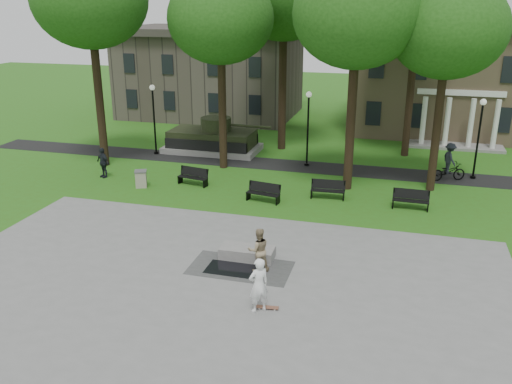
% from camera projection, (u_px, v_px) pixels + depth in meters
% --- Properties ---
extents(ground, '(120.00, 120.00, 0.00)m').
position_uv_depth(ground, '(244.00, 243.00, 23.60)').
color(ground, '#2B5A15').
rests_on(ground, ground).
extents(plaza, '(22.00, 16.00, 0.02)m').
position_uv_depth(plaza, '(203.00, 300.00, 19.06)').
color(plaza, gray).
rests_on(plaza, ground).
extents(footpath, '(44.00, 2.60, 0.01)m').
position_uv_depth(footpath, '(298.00, 166.00, 34.51)').
color(footpath, black).
rests_on(footpath, ground).
extents(building_right, '(17.00, 12.00, 8.60)m').
position_uv_depth(building_right, '(457.00, 75.00, 43.26)').
color(building_right, '#9E8460').
rests_on(building_right, ground).
extents(building_left, '(15.00, 10.00, 7.20)m').
position_uv_depth(building_left, '(212.00, 75.00, 49.25)').
color(building_left, '#4C443D').
rests_on(building_left, ground).
extents(tree_0, '(6.80, 6.80, 12.97)m').
position_uv_depth(tree_0, '(90.00, 0.00, 31.46)').
color(tree_0, black).
rests_on(tree_0, ground).
extents(tree_1, '(6.20, 6.20, 11.63)m').
position_uv_depth(tree_1, '(221.00, 19.00, 31.29)').
color(tree_1, black).
rests_on(tree_1, ground).
extents(tree_2, '(6.60, 6.60, 12.16)m').
position_uv_depth(tree_2, '(357.00, 14.00, 27.34)').
color(tree_2, black).
rests_on(tree_2, ground).
extents(tree_3, '(6.00, 6.00, 11.19)m').
position_uv_depth(tree_3, '(448.00, 29.00, 27.36)').
color(tree_3, black).
rests_on(tree_3, ground).
extents(tree_5, '(6.40, 6.40, 12.44)m').
position_uv_depth(tree_5, '(419.00, 6.00, 33.74)').
color(tree_5, black).
rests_on(tree_5, ground).
extents(lamp_left, '(0.36, 0.36, 4.73)m').
position_uv_depth(lamp_left, '(154.00, 114.00, 36.37)').
color(lamp_left, black).
rests_on(lamp_left, ground).
extents(lamp_mid, '(0.36, 0.36, 4.73)m').
position_uv_depth(lamp_mid, '(308.00, 123.00, 33.72)').
color(lamp_mid, black).
rests_on(lamp_mid, ground).
extents(lamp_right, '(0.36, 0.36, 4.73)m').
position_uv_depth(lamp_right, '(479.00, 132.00, 31.21)').
color(lamp_right, black).
rests_on(lamp_right, ground).
extents(tank_monument, '(7.45, 3.40, 2.40)m').
position_uv_depth(tank_monument, '(213.00, 139.00, 37.66)').
color(tank_monument, gray).
rests_on(tank_monument, ground).
extents(puddle, '(2.20, 1.20, 0.00)m').
position_uv_depth(puddle, '(234.00, 269.00, 21.20)').
color(puddle, black).
rests_on(puddle, plaza).
extents(concrete_block, '(2.23, 1.06, 0.45)m').
position_uv_depth(concrete_block, '(247.00, 252.00, 22.12)').
color(concrete_block, gray).
rests_on(concrete_block, plaza).
extents(skateboard, '(0.80, 0.29, 0.07)m').
position_uv_depth(skateboard, '(267.00, 308.00, 18.48)').
color(skateboard, brown).
rests_on(skateboard, plaza).
extents(skateboarder, '(0.85, 0.83, 1.97)m').
position_uv_depth(skateboarder, '(259.00, 285.00, 18.04)').
color(skateboarder, white).
rests_on(skateboarder, plaza).
extents(friend_watching, '(1.07, 1.00, 1.76)m').
position_uv_depth(friend_watching, '(259.00, 250.00, 20.84)').
color(friend_watching, '#92805E').
rests_on(friend_watching, plaza).
extents(pedestrian_walker, '(1.15, 0.84, 1.81)m').
position_uv_depth(pedestrian_walker, '(103.00, 163.00, 32.09)').
color(pedestrian_walker, black).
rests_on(pedestrian_walker, ground).
extents(cyclist, '(2.19, 1.50, 2.26)m').
position_uv_depth(cyclist, '(449.00, 165.00, 31.47)').
color(cyclist, black).
rests_on(cyclist, ground).
extents(park_bench_0, '(1.85, 0.85, 1.00)m').
position_uv_depth(park_bench_0, '(193.00, 176.00, 30.90)').
color(park_bench_0, black).
rests_on(park_bench_0, ground).
extents(park_bench_1, '(1.85, 0.83, 1.00)m').
position_uv_depth(park_bench_1, '(263.00, 192.00, 28.31)').
color(park_bench_1, black).
rests_on(park_bench_1, ground).
extents(park_bench_2, '(1.82, 0.62, 1.00)m').
position_uv_depth(park_bench_2, '(328.00, 189.00, 28.74)').
color(park_bench_2, black).
rests_on(park_bench_2, ground).
extents(park_bench_3, '(1.81, 0.55, 1.00)m').
position_uv_depth(park_bench_3, '(411.00, 199.00, 27.30)').
color(park_bench_3, black).
rests_on(park_bench_3, ground).
extents(trash_bin, '(0.87, 0.87, 0.96)m').
position_uv_depth(trash_bin, '(141.00, 179.00, 30.53)').
color(trash_bin, gray).
rests_on(trash_bin, ground).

